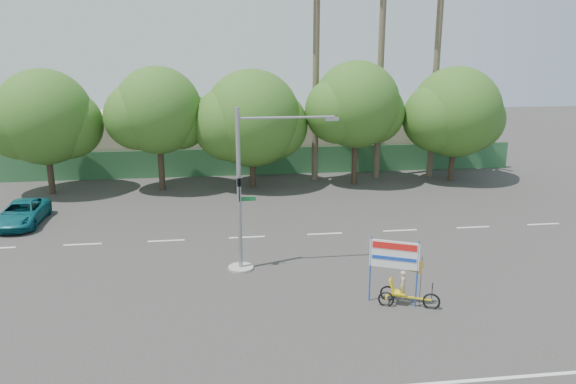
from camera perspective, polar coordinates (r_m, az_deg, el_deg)
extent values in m
plane|color=#33302D|center=(21.33, 2.59, -11.62)|extent=(120.00, 120.00, 0.00)
cube|color=#336B3D|center=(41.28, -2.55, 3.13)|extent=(38.00, 0.08, 2.00)
cube|color=beige|center=(45.85, -15.66, 5.07)|extent=(12.00, 8.00, 4.00)
cube|color=beige|center=(46.82, 6.80, 5.48)|extent=(14.00, 8.00, 3.60)
cylinder|color=#473828|center=(39.03, -23.04, 2.36)|extent=(0.40, 0.40, 3.52)
sphere|color=#245619|center=(38.52, -23.53, 7.00)|extent=(6.00, 6.00, 6.00)
sphere|color=#245619|center=(38.53, -21.39, 6.37)|extent=(4.32, 4.32, 4.32)
sphere|color=#245619|center=(38.71, -25.51, 6.34)|extent=(4.56, 4.56, 4.56)
cylinder|color=#473828|center=(37.71, -12.77, 2.96)|extent=(0.40, 0.40, 3.74)
sphere|color=#245619|center=(37.16, -13.07, 8.09)|extent=(5.60, 5.60, 5.60)
sphere|color=#245619|center=(37.43, -11.04, 7.33)|extent=(4.03, 4.03, 4.03)
sphere|color=#245619|center=(37.10, -15.03, 7.42)|extent=(4.26, 4.26, 4.26)
cylinder|color=#473828|center=(37.66, -3.62, 2.95)|extent=(0.40, 0.40, 3.30)
sphere|color=#245619|center=(37.14, -3.69, 7.48)|extent=(6.40, 6.40, 6.40)
sphere|color=#245619|center=(37.63, -1.51, 6.80)|extent=(4.61, 4.61, 4.61)
sphere|color=#245619|center=(36.87, -5.91, 6.90)|extent=(4.86, 4.86, 4.86)
cylinder|color=#473828|center=(38.68, 6.80, 3.63)|extent=(0.40, 0.40, 3.87)
sphere|color=#245619|center=(38.14, 6.96, 8.82)|extent=(5.80, 5.80, 5.80)
sphere|color=#245619|center=(38.84, 8.71, 7.96)|extent=(4.18, 4.18, 4.18)
sphere|color=#245619|center=(37.64, 5.09, 8.25)|extent=(4.41, 4.41, 4.41)
cylinder|color=#473828|center=(40.99, 16.34, 3.46)|extent=(0.40, 0.40, 3.43)
sphere|color=#245619|center=(40.51, 16.67, 7.79)|extent=(6.20, 6.20, 6.20)
sphere|color=#245619|center=(41.43, 18.22, 7.05)|extent=(4.46, 4.46, 4.46)
sphere|color=#245619|center=(39.77, 14.92, 7.33)|extent=(4.71, 4.71, 4.71)
cylinder|color=#70604C|center=(39.91, 9.43, 13.39)|extent=(0.44, 0.44, 17.00)
cylinder|color=#70604C|center=(41.27, 14.81, 11.77)|extent=(0.44, 0.44, 15.00)
cylinder|color=#70604C|center=(38.94, 2.85, 11.32)|extent=(0.44, 0.44, 14.00)
cylinder|color=gray|center=(24.68, -4.81, -7.67)|extent=(1.10, 1.10, 0.10)
cylinder|color=gray|center=(23.56, -5.00, 0.09)|extent=(0.18, 0.18, 7.00)
cylinder|color=gray|center=(23.12, -0.17, 7.58)|extent=(4.00, 0.10, 0.10)
cube|color=gray|center=(23.45, 4.48, 7.39)|extent=(0.55, 0.20, 0.12)
imported|color=black|center=(23.32, -4.98, 0.19)|extent=(0.16, 0.20, 1.00)
cube|color=#14662D|center=(23.67, -4.13, -0.70)|extent=(0.70, 0.04, 0.18)
torus|color=black|center=(21.74, 14.36, -10.72)|extent=(0.62, 0.34, 0.65)
torus|color=black|center=(22.09, 10.11, -10.09)|extent=(0.58, 0.32, 0.61)
torus|color=black|center=(21.60, 9.93, -10.68)|extent=(0.58, 0.32, 0.61)
cube|color=yellow|center=(21.75, 12.19, -10.40)|extent=(1.51, 0.73, 0.06)
cube|color=yellow|center=(21.84, 10.02, -10.34)|extent=(0.29, 0.55, 0.05)
cube|color=yellow|center=(21.72, 11.19, -9.99)|extent=(0.60, 0.57, 0.06)
cube|color=yellow|center=(21.63, 10.54, -9.28)|extent=(0.37, 0.46, 0.52)
cylinder|color=black|center=(21.58, 14.43, -9.81)|extent=(0.04, 0.04, 0.53)
cube|color=black|center=(21.47, 14.47, -9.18)|extent=(0.21, 0.41, 0.04)
imported|color=#CCB284|center=(21.55, 11.63, -9.15)|extent=(0.38, 0.45, 1.04)
cylinder|color=blue|center=(21.50, 8.36, -7.74)|extent=(0.07, 0.07, 2.59)
cylinder|color=blue|center=(21.35, 12.98, -8.16)|extent=(0.07, 0.07, 2.59)
cube|color=white|center=(21.15, 10.75, -6.28)|extent=(1.68, 0.80, 1.06)
cube|color=red|center=(21.00, 10.78, -5.46)|extent=(1.49, 0.69, 0.25)
cube|color=blue|center=(21.18, 10.72, -6.67)|extent=(1.49, 0.69, 0.13)
cylinder|color=black|center=(21.45, 13.32, -8.89)|extent=(0.03, 0.03, 2.01)
cube|color=red|center=(21.23, 12.52, -7.28)|extent=(0.78, 0.37, 0.63)
imported|color=#0E5B66|center=(33.38, -25.42, -1.95)|extent=(2.08, 4.50, 1.25)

